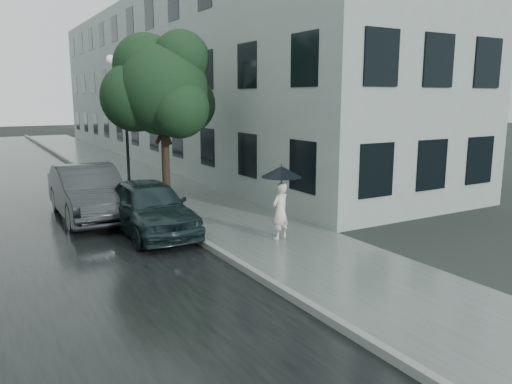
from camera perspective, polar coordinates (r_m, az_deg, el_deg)
ground at (r=11.24m, az=6.17°, el=-7.80°), size 120.00×120.00×0.00m
sidewalk at (r=21.88m, az=-12.20°, el=1.18°), size 3.50×60.00×0.01m
kerb_near at (r=21.39m, az=-16.86°, el=0.93°), size 0.15×60.00×0.15m
asphalt_road at (r=20.90m, az=-26.20°, el=-0.15°), size 6.85×60.00×0.00m
building_near at (r=30.45m, az=-7.50°, el=12.47°), size 7.02×36.00×9.00m
pedestrian at (r=12.66m, az=2.79°, el=-2.17°), size 0.61×0.50×1.45m
umbrella at (r=12.52m, az=2.94°, el=2.34°), size 1.09×1.09×0.99m
street_tree at (r=17.07m, az=-10.70°, el=11.52°), size 3.88×3.53×5.74m
lamp_post at (r=20.83m, az=-15.02°, el=8.76°), size 0.83×0.43×5.17m
car_near at (r=13.49m, az=-12.08°, el=-1.65°), size 1.69×4.19×1.43m
car_far at (r=15.66m, az=-18.64°, el=-0.00°), size 1.70×4.77×1.57m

